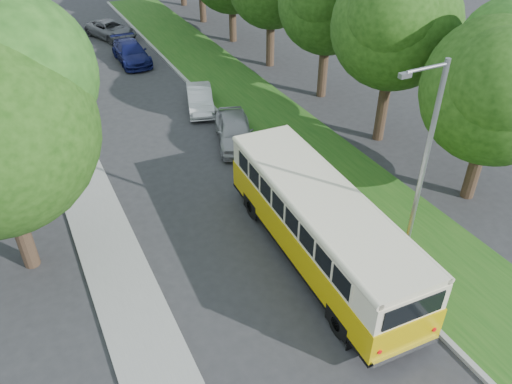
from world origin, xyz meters
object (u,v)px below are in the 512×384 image
car_white (200,99)px  car_grey (111,29)px  lamppost_far (42,47)px  car_silver (235,130)px  car_blue (131,52)px  vintage_bus (319,227)px  lamppost_near (420,172)px

car_white → car_grey: 15.65m
lamppost_far → car_white: size_ratio=1.89×
car_silver → car_blue: 14.10m
car_silver → car_blue: bearing=114.6°
car_silver → car_grey: size_ratio=0.91×
vintage_bus → car_blue: bearing=94.1°
car_white → car_silver: bearing=-71.5°
lamppost_near → vintage_bus: size_ratio=0.78×
car_silver → car_white: size_ratio=1.12×
car_blue → car_white: bearing=-80.4°
car_white → vintage_bus: bearing=-76.4°
lamppost_near → car_grey: 31.92m
vintage_bus → car_silver: bearing=86.7°
lamppost_far → car_grey: bearing=65.0°
lamppost_far → car_blue: size_ratio=1.53×
vintage_bus → lamppost_far: bearing=114.8°
lamppost_near → car_blue: lamppost_near is taller
car_grey → car_blue: bearing=-110.2°
lamppost_near → lamppost_far: size_ratio=1.07×
vintage_bus → car_blue: (-0.63, 23.40, -0.81)m
car_silver → lamppost_far: bearing=155.5°
car_blue → lamppost_far: bearing=-130.8°
car_silver → car_blue: size_ratio=0.90×
vintage_bus → car_silver: 9.47m
car_silver → vintage_bus: bearing=-77.8°
lamppost_far → car_silver: size_ratio=1.69×
vintage_bus → car_grey: (-0.63, 29.54, -0.85)m
vintage_bus → car_blue: 23.42m
car_silver → car_grey: car_silver is taller
car_white → lamppost_near: bearing=-68.2°
car_grey → car_white: bearing=-104.7°
lamppost_far → car_white: bearing=-18.2°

